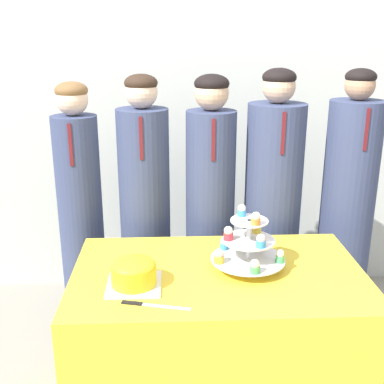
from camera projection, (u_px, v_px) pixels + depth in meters
The scene contains 10 objects.
wall_back at pixel (200, 100), 3.26m from camera, with size 9.00×0.06×2.70m.
table at pixel (217, 346), 2.25m from camera, with size 1.29×0.78×0.78m.
round_cake at pixel (134, 272), 1.98m from camera, with size 0.22×0.22×0.12m.
cake_knife at pixel (144, 305), 1.86m from camera, with size 0.27×0.08×0.01m.
cupcake_stand at pixel (248, 244), 2.12m from camera, with size 0.33×0.33×0.29m.
student_0 at pixel (82, 225), 2.72m from camera, with size 0.25×0.25×1.54m.
student_1 at pixel (145, 223), 2.73m from camera, with size 0.28×0.29×1.58m.
student_2 at pixel (210, 221), 2.74m from camera, with size 0.27×0.28×1.58m.
student_3 at pixel (271, 220), 2.76m from camera, with size 0.32×0.32×1.61m.
student_4 at pixel (346, 219), 2.78m from camera, with size 0.30×0.30×1.61m.
Camera 1 is at (-0.20, -1.52, 1.77)m, focal length 45.00 mm.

